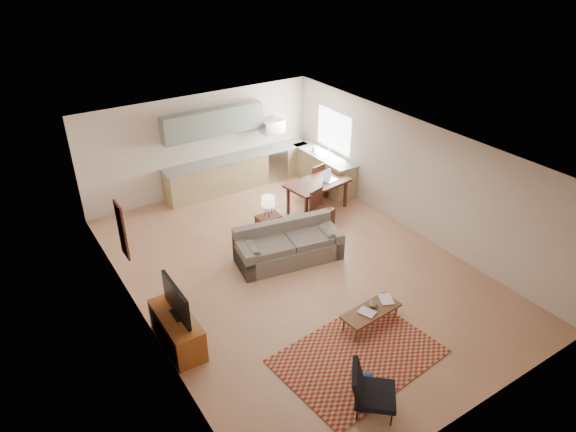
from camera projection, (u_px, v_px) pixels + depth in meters
room at (296, 213)px, 10.29m from camera, size 9.00×9.00×9.00m
kitchen_counter_back at (239, 171)px, 14.21m from camera, size 4.26×0.64×0.92m
kitchen_counter_right at (324, 170)px, 14.31m from camera, size 0.64×2.26×0.92m
kitchen_range at (273, 163)px, 14.74m from camera, size 0.62×0.62×0.90m
kitchen_microwave at (272, 126)px, 14.21m from camera, size 0.62×0.40×0.35m
upper_cabinets at (213, 122)px, 13.30m from camera, size 2.80×0.34×0.70m
window_right at (334, 131)px, 13.92m from camera, size 0.02×1.40×1.05m
wall_art_left at (122, 230)px, 9.33m from camera, size 0.06×0.42×1.10m
triptych at (198, 131)px, 13.32m from camera, size 1.70×0.04×0.50m
rug at (358, 356)px, 8.70m from camera, size 2.84×2.11×0.02m
sofa at (289, 244)px, 11.05m from camera, size 2.49×1.41×0.82m
coffee_table at (370, 317)px, 9.32m from camera, size 1.19×0.55×0.35m
book_a at (364, 316)px, 9.08m from camera, size 0.42×0.44×0.03m
book_b at (380, 300)px, 9.47m from camera, size 0.49×0.51×0.02m
vase at (373, 303)px, 9.28m from camera, size 0.16×0.16×0.16m
armchair at (375, 391)px, 7.55m from camera, size 0.98×0.98×0.80m
tv_credenza at (177, 330)px, 8.83m from camera, size 0.52×1.35×0.62m
tv at (176, 300)px, 8.55m from camera, size 0.10×1.04×0.62m
console_table at (269, 228)px, 11.83m from camera, size 0.54×0.36×0.63m
table_lamp at (268, 206)px, 11.56m from camera, size 0.31×0.31×0.50m
dining_table at (317, 196)px, 13.03m from camera, size 1.68×1.10×0.80m
dining_chair_near at (322, 209)px, 12.28m from camera, size 0.56×0.58×0.94m
dining_chair_far at (313, 180)px, 13.72m from camera, size 0.54×0.55×0.95m
laptop at (330, 176)px, 12.85m from camera, size 0.39×0.33×0.25m
soap_bottle at (314, 148)px, 14.23m from camera, size 0.12×0.12×0.19m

